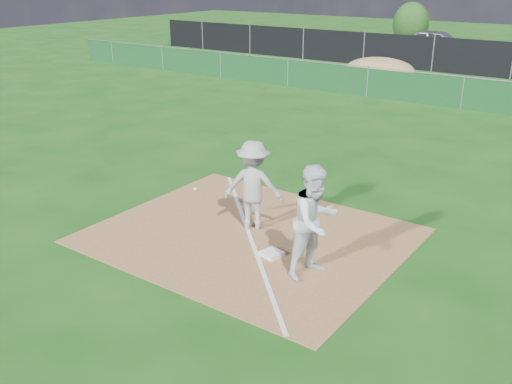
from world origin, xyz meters
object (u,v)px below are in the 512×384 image
(first_base, at_px, (272,254))
(car_left, at_px, (437,43))
(tree_left, at_px, (411,23))
(play_at_first, at_px, (253,185))
(runner, at_px, (315,221))

(first_base, relative_size, car_left, 0.07)
(car_left, distance_m, tree_left, 5.93)
(play_at_first, xyz_separation_m, car_left, (-5.42, 26.90, -0.11))
(runner, bearing_deg, car_left, 29.52)
(play_at_first, height_order, tree_left, tree_left)
(play_at_first, distance_m, car_left, 27.44)
(play_at_first, relative_size, runner, 1.03)
(car_left, bearing_deg, play_at_first, -171.81)
(first_base, relative_size, runner, 0.18)
(first_base, xyz_separation_m, car_left, (-6.45, 27.74, 0.79))
(runner, height_order, car_left, runner)
(tree_left, bearing_deg, first_base, -72.81)
(play_at_first, distance_m, tree_left, 32.84)
(play_at_first, bearing_deg, tree_left, 105.90)
(runner, bearing_deg, tree_left, 33.29)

